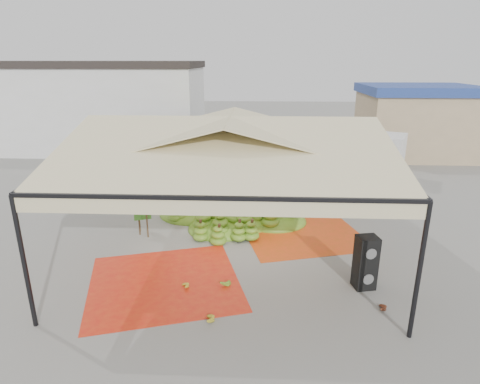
{
  "coord_description": "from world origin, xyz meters",
  "views": [
    {
      "loc": [
        0.8,
        -11.15,
        5.51
      ],
      "look_at": [
        0.2,
        1.5,
        1.3
      ],
      "focal_mm": 30.0,
      "sensor_mm": 36.0,
      "label": 1
    }
  ],
  "objects_px": {
    "banana_heap": "(234,203)",
    "speaker_stack": "(366,262)",
    "truck_right": "(341,148)",
    "truck_left": "(213,141)",
    "vendor": "(297,189)"
  },
  "relations": [
    {
      "from": "vendor",
      "to": "truck_left",
      "type": "relative_size",
      "value": 0.2
    },
    {
      "from": "banana_heap",
      "to": "truck_right",
      "type": "distance_m",
      "value": 7.94
    },
    {
      "from": "vendor",
      "to": "truck_right",
      "type": "distance_m",
      "value": 5.66
    },
    {
      "from": "truck_left",
      "to": "truck_right",
      "type": "relative_size",
      "value": 1.19
    },
    {
      "from": "truck_left",
      "to": "truck_right",
      "type": "bearing_deg",
      "value": -23.32
    },
    {
      "from": "banana_heap",
      "to": "speaker_stack",
      "type": "xyz_separation_m",
      "value": [
        3.55,
        -4.45,
        0.1
      ]
    },
    {
      "from": "truck_left",
      "to": "truck_right",
      "type": "distance_m",
      "value": 6.43
    },
    {
      "from": "speaker_stack",
      "to": "vendor",
      "type": "height_order",
      "value": "vendor"
    },
    {
      "from": "truck_right",
      "to": "truck_left",
      "type": "bearing_deg",
      "value": -158.25
    },
    {
      "from": "speaker_stack",
      "to": "truck_right",
      "type": "xyz_separation_m",
      "value": [
        1.38,
        10.63,
        0.63
      ]
    },
    {
      "from": "banana_heap",
      "to": "vendor",
      "type": "distance_m",
      "value": 2.63
    },
    {
      "from": "banana_heap",
      "to": "speaker_stack",
      "type": "relative_size",
      "value": 4.03
    },
    {
      "from": "vendor",
      "to": "truck_left",
      "type": "height_order",
      "value": "truck_left"
    },
    {
      "from": "truck_left",
      "to": "truck_right",
      "type": "height_order",
      "value": "truck_left"
    },
    {
      "from": "banana_heap",
      "to": "truck_right",
      "type": "bearing_deg",
      "value": 51.44
    }
  ]
}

